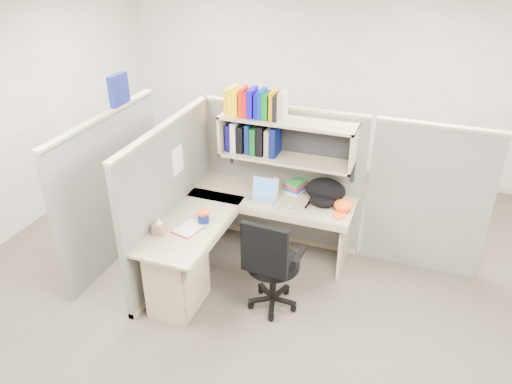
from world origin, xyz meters
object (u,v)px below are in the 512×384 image
at_px(desk, 204,256).
at_px(backpack, 324,193).
at_px(laptop, 263,190).
at_px(task_chair, 271,278).
at_px(snack_canister, 203,217).

distance_m(desk, backpack, 1.38).
bearing_deg(desk, laptop, 67.21).
relative_size(backpack, task_chair, 0.40).
height_order(laptop, snack_canister, laptop).
distance_m(backpack, snack_canister, 1.27).
distance_m(desk, snack_canister, 0.38).
height_order(backpack, snack_canister, backpack).
xyz_separation_m(laptop, task_chair, (0.37, -0.78, -0.46)).
bearing_deg(task_chair, laptop, 115.18).
bearing_deg(snack_canister, desk, -67.44).
bearing_deg(desk, task_chair, -0.94).
bearing_deg(laptop, backpack, 11.33).
distance_m(laptop, backpack, 0.64).
bearing_deg(task_chair, desk, 179.06).
relative_size(desk, laptop, 6.19).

